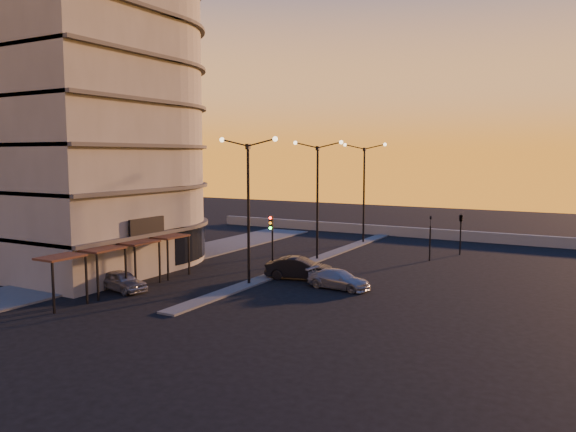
# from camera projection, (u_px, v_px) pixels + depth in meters

# --- Properties ---
(ground) EXTENTS (120.00, 120.00, 0.00)m
(ground) POSITION_uv_depth(u_px,v_px,m) (249.00, 285.00, 36.34)
(ground) COLOR black
(ground) RESTS_ON ground
(sidewalk_west) EXTENTS (5.00, 40.00, 0.12)m
(sidewalk_west) POSITION_uv_depth(u_px,v_px,m) (166.00, 259.00, 44.90)
(sidewalk_west) COLOR #4A4A48
(sidewalk_west) RESTS_ON ground
(median) EXTENTS (1.20, 36.00, 0.12)m
(median) POSITION_uv_depth(u_px,v_px,m) (317.00, 259.00, 45.02)
(median) COLOR #4A4A48
(median) RESTS_ON ground
(parapet) EXTENTS (44.00, 0.50, 1.00)m
(parapet) POSITION_uv_depth(u_px,v_px,m) (403.00, 232.00, 57.90)
(parapet) COLOR slate
(parapet) RESTS_ON ground
(building) EXTENTS (14.35, 17.08, 25.00)m
(building) POSITION_uv_depth(u_px,v_px,m) (91.00, 107.00, 41.87)
(building) COLOR slate
(building) RESTS_ON ground
(streetlamp_near) EXTENTS (4.32, 0.32, 9.51)m
(streetlamp_near) POSITION_uv_depth(u_px,v_px,m) (248.00, 199.00, 35.74)
(streetlamp_near) COLOR black
(streetlamp_near) RESTS_ON ground
(streetlamp_mid) EXTENTS (4.32, 0.32, 9.51)m
(streetlamp_mid) POSITION_uv_depth(u_px,v_px,m) (317.00, 190.00, 44.42)
(streetlamp_mid) COLOR black
(streetlamp_mid) RESTS_ON ground
(streetlamp_far) EXTENTS (4.32, 0.32, 9.51)m
(streetlamp_far) POSITION_uv_depth(u_px,v_px,m) (364.00, 185.00, 53.11)
(streetlamp_far) COLOR black
(streetlamp_far) RESTS_ON ground
(traffic_light_main) EXTENTS (0.28, 0.44, 4.25)m
(traffic_light_main) POSITION_uv_depth(u_px,v_px,m) (272.00, 235.00, 38.53)
(traffic_light_main) COLOR black
(traffic_light_main) RESTS_ON ground
(signal_east_a) EXTENTS (0.13, 0.16, 3.60)m
(signal_east_a) POSITION_uv_depth(u_px,v_px,m) (430.00, 237.00, 44.42)
(signal_east_a) COLOR black
(signal_east_a) RESTS_ON ground
(signal_east_b) EXTENTS (0.42, 1.99, 3.60)m
(signal_east_b) POSITION_uv_depth(u_px,v_px,m) (461.00, 218.00, 47.04)
(signal_east_b) COLOR black
(signal_east_b) RESTS_ON ground
(car_hatchback) EXTENTS (3.91, 2.11, 1.26)m
(car_hatchback) POSITION_uv_depth(u_px,v_px,m) (122.00, 281.00, 34.69)
(car_hatchback) COLOR #93949A
(car_hatchback) RESTS_ON ground
(car_sedan) EXTENTS (4.74, 2.66, 1.48)m
(car_sedan) POSITION_uv_depth(u_px,v_px,m) (299.00, 268.00, 37.95)
(car_sedan) COLOR black
(car_sedan) RESTS_ON ground
(car_wagon) EXTENTS (4.25, 2.04, 1.20)m
(car_wagon) POSITION_uv_depth(u_px,v_px,m) (339.00, 279.00, 35.25)
(car_wagon) COLOR gray
(car_wagon) RESTS_ON ground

